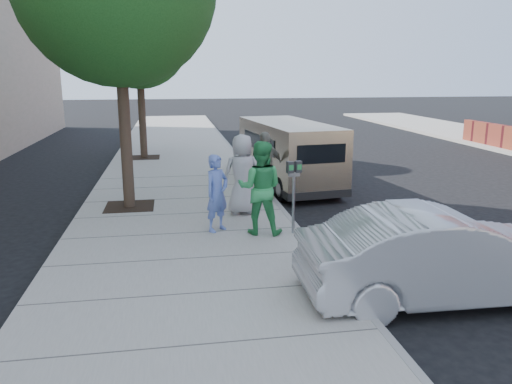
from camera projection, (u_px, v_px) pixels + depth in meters
ground at (232, 237)px, 10.67m from camera, size 120.00×120.00×0.00m
sidewalk at (185, 236)px, 10.49m from camera, size 5.00×60.00×0.15m
curb_face at (297, 230)px, 10.88m from camera, size 0.12×60.00×0.16m
tree_far at (139, 33)px, 18.76m from camera, size 3.92×3.80×6.49m
parking_meter at (294, 181)px, 10.22m from camera, size 0.33×0.17×1.52m
van at (287, 153)px, 15.26m from camera, size 2.38×5.50×1.98m
sedan at (443, 256)px, 7.56m from camera, size 4.37×1.60×1.43m
person_officer at (217, 193)px, 10.45m from camera, size 0.71×0.68×1.63m
person_green_shirt at (260, 188)px, 10.25m from camera, size 1.11×0.98×1.94m
person_gray_shirt at (242, 174)px, 11.72m from camera, size 0.98×0.69×1.90m
person_striped_polo at (266, 166)px, 12.97m from camera, size 1.15×0.84×1.81m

